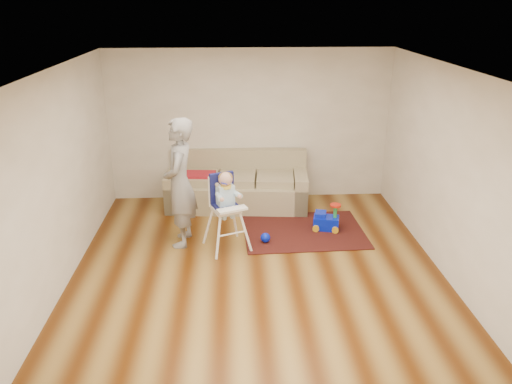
{
  "coord_description": "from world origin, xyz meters",
  "views": [
    {
      "loc": [
        -0.32,
        -5.96,
        3.5
      ],
      "look_at": [
        0.0,
        0.4,
        1.0
      ],
      "focal_mm": 35.0,
      "sensor_mm": 36.0,
      "label": 1
    }
  ],
  "objects_px": {
    "sofa": "(237,181)",
    "high_chair": "(226,212)",
    "ride_on_toy": "(326,216)",
    "side_table": "(183,193)",
    "toy_ball": "(265,238)",
    "adult": "(180,183)"
  },
  "relations": [
    {
      "from": "ride_on_toy",
      "to": "sofa",
      "type": "bearing_deg",
      "value": 156.08
    },
    {
      "from": "sofa",
      "to": "adult",
      "type": "relative_size",
      "value": 1.31
    },
    {
      "from": "sofa",
      "to": "toy_ball",
      "type": "bearing_deg",
      "value": -69.89
    },
    {
      "from": "toy_ball",
      "to": "adult",
      "type": "bearing_deg",
      "value": 176.15
    },
    {
      "from": "sofa",
      "to": "high_chair",
      "type": "distance_m",
      "value": 1.61
    },
    {
      "from": "sofa",
      "to": "toy_ball",
      "type": "height_order",
      "value": "sofa"
    },
    {
      "from": "side_table",
      "to": "high_chair",
      "type": "relative_size",
      "value": 0.45
    },
    {
      "from": "adult",
      "to": "side_table",
      "type": "bearing_deg",
      "value": -172.47
    },
    {
      "from": "toy_ball",
      "to": "high_chair",
      "type": "bearing_deg",
      "value": -169.65
    },
    {
      "from": "sofa",
      "to": "high_chair",
      "type": "height_order",
      "value": "high_chair"
    },
    {
      "from": "sofa",
      "to": "side_table",
      "type": "distance_m",
      "value": 0.97
    },
    {
      "from": "ride_on_toy",
      "to": "adult",
      "type": "xyz_separation_m",
      "value": [
        -2.26,
        -0.34,
        0.73
      ]
    },
    {
      "from": "sofa",
      "to": "high_chair",
      "type": "bearing_deg",
      "value": -91.46
    },
    {
      "from": "ride_on_toy",
      "to": "high_chair",
      "type": "distance_m",
      "value": 1.71
    },
    {
      "from": "ride_on_toy",
      "to": "high_chair",
      "type": "xyz_separation_m",
      "value": [
        -1.59,
        -0.53,
        0.34
      ]
    },
    {
      "from": "ride_on_toy",
      "to": "high_chair",
      "type": "height_order",
      "value": "high_chair"
    },
    {
      "from": "ride_on_toy",
      "to": "toy_ball",
      "type": "xyz_separation_m",
      "value": [
        -1.0,
        -0.42,
        -0.14
      ]
    },
    {
      "from": "side_table",
      "to": "toy_ball",
      "type": "xyz_separation_m",
      "value": [
        1.35,
        -1.45,
        -0.18
      ]
    },
    {
      "from": "side_table",
      "to": "ride_on_toy",
      "type": "bearing_deg",
      "value": -23.63
    },
    {
      "from": "side_table",
      "to": "high_chair",
      "type": "xyz_separation_m",
      "value": [
        0.77,
        -1.56,
        0.31
      ]
    },
    {
      "from": "high_chair",
      "to": "sofa",
      "type": "bearing_deg",
      "value": 61.67
    },
    {
      "from": "high_chair",
      "to": "ride_on_toy",
      "type": "bearing_deg",
      "value": -3.41
    }
  ]
}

